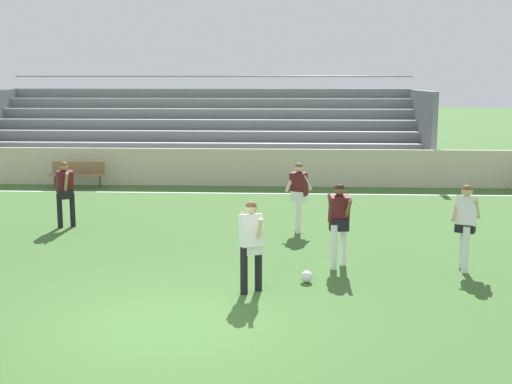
% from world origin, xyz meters
% --- Properties ---
extents(ground_plane, '(160.00, 160.00, 0.00)m').
position_xyz_m(ground_plane, '(0.00, 0.00, 0.00)').
color(ground_plane, '#3D662D').
extents(field_line_sideline, '(44.00, 0.12, 0.01)m').
position_xyz_m(field_line_sideline, '(0.00, 11.92, 0.00)').
color(field_line_sideline, white).
rests_on(field_line_sideline, ground).
extents(sideline_wall, '(48.00, 0.16, 1.29)m').
position_xyz_m(sideline_wall, '(0.00, 13.47, 0.65)').
color(sideline_wall, beige).
rests_on(sideline_wall, ground).
extents(bleacher_stand, '(17.33, 5.48, 3.81)m').
position_xyz_m(bleacher_stand, '(-1.74, 17.10, 1.69)').
color(bleacher_stand, '#B2B2B7').
rests_on(bleacher_stand, ground).
extents(bench_centre_sideline, '(1.80, 0.40, 0.90)m').
position_xyz_m(bench_centre_sideline, '(-5.49, 12.76, 0.55)').
color(bench_centre_sideline, olive).
rests_on(bench_centre_sideline, ground).
extents(player_dark_dropping_back, '(0.46, 0.67, 1.67)m').
position_xyz_m(player_dark_dropping_back, '(2.77, 3.33, 0.99)').
color(player_dark_dropping_back, white).
rests_on(player_dark_dropping_back, ground).
extents(player_white_on_ball, '(0.46, 0.65, 1.62)m').
position_xyz_m(player_white_on_ball, '(1.15, 1.66, 0.96)').
color(player_white_on_ball, black).
rests_on(player_white_on_ball, ground).
extents(player_dark_deep_cover, '(0.49, 0.66, 1.65)m').
position_xyz_m(player_dark_deep_cover, '(-3.81, 6.62, 0.98)').
color(player_dark_deep_cover, black).
rests_on(player_dark_deep_cover, ground).
extents(player_dark_wide_right, '(0.68, 0.44, 1.69)m').
position_xyz_m(player_dark_wide_right, '(2.00, 6.42, 1.01)').
color(player_dark_wide_right, white).
rests_on(player_dark_wide_right, ground).
extents(player_white_wide_left, '(0.65, 0.50, 1.69)m').
position_xyz_m(player_white_wide_left, '(5.18, 3.25, 1.01)').
color(player_white_wide_left, white).
rests_on(player_white_wide_left, ground).
extents(soccer_ball, '(0.22, 0.22, 0.22)m').
position_xyz_m(soccer_ball, '(2.12, 2.28, 0.11)').
color(soccer_ball, white).
rests_on(soccer_ball, ground).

